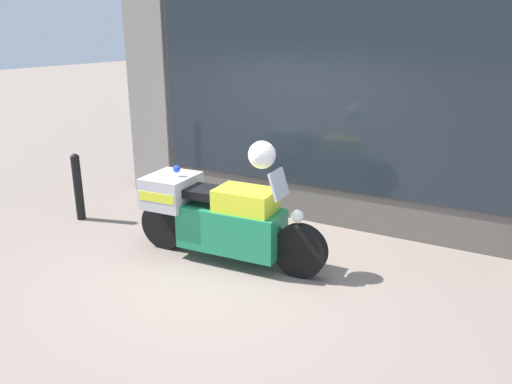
# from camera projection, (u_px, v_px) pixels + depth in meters

# --- Properties ---
(ground_plane) EXTENTS (60.00, 60.00, 0.00)m
(ground_plane) POSITION_uv_depth(u_px,v_px,m) (235.00, 268.00, 5.83)
(ground_plane) COLOR gray
(shop_building) EXTENTS (6.18, 0.55, 3.97)m
(shop_building) POSITION_uv_depth(u_px,v_px,m) (284.00, 79.00, 7.04)
(shop_building) COLOR #56514C
(shop_building) RESTS_ON ground
(window_display) EXTENTS (4.97, 0.30, 2.08)m
(window_display) POSITION_uv_depth(u_px,v_px,m) (325.00, 186.00, 7.23)
(window_display) COLOR slate
(window_display) RESTS_ON ground
(paramedic_motorcycle) EXTENTS (2.45, 0.67, 1.20)m
(paramedic_motorcycle) POSITION_uv_depth(u_px,v_px,m) (218.00, 216.00, 5.91)
(paramedic_motorcycle) COLOR black
(paramedic_motorcycle) RESTS_ON ground
(white_helmet) EXTENTS (0.31, 0.31, 0.31)m
(white_helmet) POSITION_uv_depth(u_px,v_px,m) (262.00, 155.00, 5.43)
(white_helmet) COLOR white
(white_helmet) RESTS_ON paramedic_motorcycle
(street_bollard) EXTENTS (0.13, 0.13, 0.99)m
(street_bollard) POSITION_uv_depth(u_px,v_px,m) (78.00, 186.00, 7.19)
(street_bollard) COLOR black
(street_bollard) RESTS_ON ground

